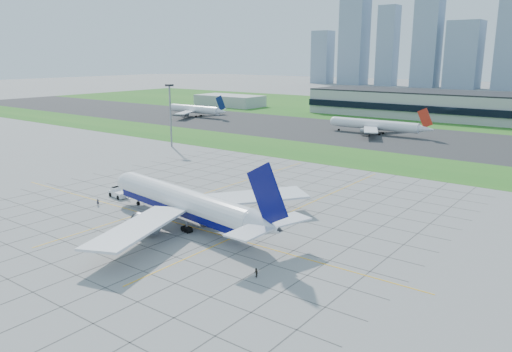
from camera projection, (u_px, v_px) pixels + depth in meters
The scene contains 13 objects.
ground at pixel (178, 219), 115.83m from camera, with size 1400.00×1400.00×0.00m, color gray.
grass_median at pixel (352, 157), 185.67m from camera, with size 700.00×35.00×0.04m, color #23651D.
asphalt_taxiway at pixel (406, 138), 228.36m from camera, with size 700.00×75.00×0.04m, color #383838.
grass_far at pixel (470, 115), 313.74m from camera, with size 700.00×145.00×0.04m, color #23651D.
apron_markings at pixel (211, 208), 124.18m from camera, with size 120.00×130.00×0.03m.
service_block at pixel (230, 101), 371.40m from camera, with size 50.00×25.00×8.00m, color #B7B7B2.
light_mast at pixel (170, 108), 203.37m from camera, with size 2.50×2.50×25.60m.
airliner at pixel (185, 203), 111.29m from camera, with size 57.52×57.88×18.17m.
pushback_tug at pixel (118, 193), 133.68m from camera, with size 9.08×3.88×2.49m.
crew_near at pixel (98, 202), 125.99m from camera, with size 0.65×0.42×1.77m, color black.
crew_far at pixel (256, 273), 85.11m from camera, with size 0.84×0.65×1.73m, color black.
distant_jet_0 at pixel (195, 109), 307.10m from camera, with size 43.98×42.66×14.08m.
distant_jet_1 at pixel (376, 125), 238.91m from camera, with size 49.11×42.66×14.08m.
Camera 1 is at (80.86, -77.03, 37.10)m, focal length 35.00 mm.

